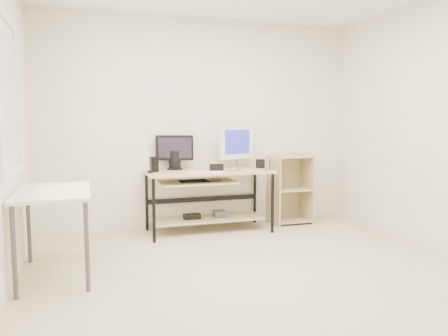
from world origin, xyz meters
The scene contains 16 objects.
room centered at (-0.14, 0.04, 1.32)m, with size 4.01×4.01×2.62m.
desk centered at (-0.03, 1.66, 0.54)m, with size 1.50×0.65×0.75m.
side_table centered at (-1.68, 0.60, 0.67)m, with size 0.60×1.00×0.75m.
shelf_unit centered at (1.15, 1.82, 0.45)m, with size 0.50×0.40×0.90m.
black_monitor centered at (-0.37, 1.86, 0.99)m, with size 0.45×0.19×0.42m.
white_imac centered at (0.41, 1.81, 1.06)m, with size 0.49×0.23×0.54m.
keyboard centered at (-0.10, 1.45, 0.76)m, with size 0.41×0.11×0.01m, color white.
mouse centered at (0.26, 1.51, 0.77)m, with size 0.07×0.11×0.04m, color #A9A9AE.
center_speaker centered at (0.07, 1.59, 0.79)m, with size 0.16×0.07×0.08m, color black.
speaker_left centered at (-0.37, 1.86, 0.87)m, with size 0.15×0.15×0.23m.
speaker_right centered at (0.69, 1.73, 0.80)m, with size 0.09×0.09×0.11m, color black.
audio_controller centered at (-0.65, 1.68, 0.84)m, with size 0.09×0.06×0.18m, color black.
volume_puck centered at (-0.71, 1.62, 0.76)m, with size 0.07×0.07×0.03m, color black.
smartphone centered at (0.36, 1.67, 0.75)m, with size 0.05×0.10×0.01m, color black.
coaster centered at (0.69, 1.48, 0.75)m, with size 0.10×0.10×0.01m, color #996F45.
drinking_glass centered at (0.69, 1.48, 0.83)m, with size 0.07×0.07×0.15m, color white.
Camera 1 is at (-1.41, -3.35, 1.34)m, focal length 35.00 mm.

